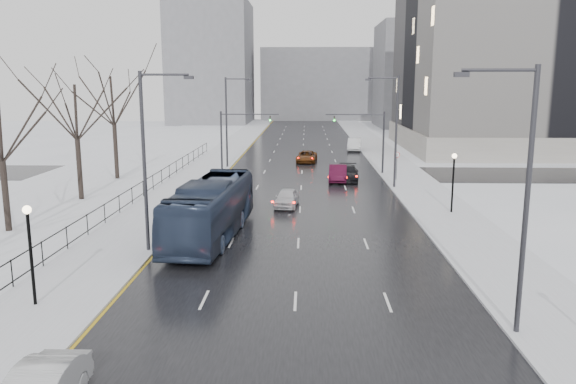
# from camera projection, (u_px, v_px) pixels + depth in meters

# --- Properties ---
(road) EXTENTS (16.00, 150.00, 0.04)m
(road) POSITION_uv_depth(u_px,v_px,m) (303.00, 159.00, 70.51)
(road) COLOR black
(road) RESTS_ON ground
(cross_road) EXTENTS (130.00, 10.00, 0.04)m
(cross_road) POSITION_uv_depth(u_px,v_px,m) (302.00, 174.00, 58.74)
(cross_road) COLOR black
(cross_road) RESTS_ON ground
(sidewalk_left) EXTENTS (5.00, 150.00, 0.16)m
(sidewalk_left) POSITION_uv_depth(u_px,v_px,m) (220.00, 158.00, 70.83)
(sidewalk_left) COLOR silver
(sidewalk_left) RESTS_ON ground
(sidewalk_right) EXTENTS (5.00, 150.00, 0.16)m
(sidewalk_right) POSITION_uv_depth(u_px,v_px,m) (386.00, 158.00, 70.17)
(sidewalk_right) COLOR silver
(sidewalk_right) RESTS_ON ground
(park_strip) EXTENTS (14.00, 150.00, 0.12)m
(park_strip) POSITION_uv_depth(u_px,v_px,m) (145.00, 158.00, 71.14)
(park_strip) COLOR white
(park_strip) RESTS_ON ground
(tree_park_c) EXTENTS (8.05, 8.05, 11.50)m
(tree_park_c) POSITION_uv_depth(u_px,v_px,m) (9.00, 232.00, 35.78)
(tree_park_c) COLOR black
(tree_park_c) RESTS_ON ground
(tree_park_d) EXTENTS (8.75, 8.75, 12.50)m
(tree_park_d) POSITION_uv_depth(u_px,v_px,m) (82.00, 200.00, 45.57)
(tree_park_d) COLOR black
(tree_park_d) RESTS_ON ground
(tree_park_e) EXTENTS (9.45, 9.45, 13.50)m
(tree_park_e) POSITION_uv_depth(u_px,v_px,m) (118.00, 179.00, 55.40)
(tree_park_e) COLOR black
(tree_park_e) RESTS_ON ground
(iron_fence) EXTENTS (0.06, 70.00, 1.30)m
(iron_fence) POSITION_uv_depth(u_px,v_px,m) (124.00, 200.00, 41.32)
(iron_fence) COLOR black
(iron_fence) RESTS_ON sidewalk_left
(streetlight_r_near) EXTENTS (2.95, 0.25, 10.00)m
(streetlight_r_near) POSITION_uv_depth(u_px,v_px,m) (521.00, 189.00, 20.13)
(streetlight_r_near) COLOR #2D2D33
(streetlight_r_near) RESTS_ON ground
(streetlight_r_mid) EXTENTS (2.95, 0.25, 10.00)m
(streetlight_r_mid) POSITION_uv_depth(u_px,v_px,m) (394.00, 126.00, 49.56)
(streetlight_r_mid) COLOR #2D2D33
(streetlight_r_mid) RESTS_ON ground
(streetlight_l_near) EXTENTS (2.95, 0.25, 10.00)m
(streetlight_l_near) POSITION_uv_depth(u_px,v_px,m) (148.00, 153.00, 30.46)
(streetlight_l_near) COLOR #2D2D33
(streetlight_l_near) RESTS_ON ground
(streetlight_l_far) EXTENTS (2.95, 0.25, 10.00)m
(streetlight_l_far) POSITION_uv_depth(u_px,v_px,m) (228.00, 118.00, 61.85)
(streetlight_l_far) COLOR #2D2D33
(streetlight_l_far) RESTS_ON ground
(lamppost_l) EXTENTS (0.36, 0.36, 4.28)m
(lamppost_l) POSITION_uv_depth(u_px,v_px,m) (30.00, 241.00, 23.21)
(lamppost_l) COLOR black
(lamppost_l) RESTS_ON sidewalk_left
(lamppost_r_mid) EXTENTS (0.36, 0.36, 4.28)m
(lamppost_r_mid) POSITION_uv_depth(u_px,v_px,m) (453.00, 174.00, 40.17)
(lamppost_r_mid) COLOR black
(lamppost_r_mid) RESTS_ON sidewalk_right
(mast_signal_right) EXTENTS (6.10, 0.33, 6.50)m
(mast_signal_right) POSITION_uv_depth(u_px,v_px,m) (373.00, 135.00, 57.72)
(mast_signal_right) COLOR #2D2D33
(mast_signal_right) RESTS_ON ground
(mast_signal_left) EXTENTS (6.10, 0.33, 6.50)m
(mast_signal_left) POSITION_uv_depth(u_px,v_px,m) (232.00, 135.00, 58.19)
(mast_signal_left) COLOR #2D2D33
(mast_signal_left) RESTS_ON ground
(no_uturn_sign) EXTENTS (0.60, 0.06, 2.70)m
(no_uturn_sign) POSITION_uv_depth(u_px,v_px,m) (397.00, 157.00, 54.09)
(no_uturn_sign) COLOR #2D2D33
(no_uturn_sign) RESTS_ON sidewalk_right
(civic_building) EXTENTS (41.00, 31.00, 24.80)m
(civic_building) POSITION_uv_depth(u_px,v_px,m) (552.00, 70.00, 79.03)
(civic_building) COLOR gray
(civic_building) RESTS_ON ground
(bldg_far_right) EXTENTS (24.00, 20.00, 22.00)m
(bldg_far_right) POSITION_uv_depth(u_px,v_px,m) (434.00, 75.00, 121.48)
(bldg_far_right) COLOR slate
(bldg_far_right) RESTS_ON ground
(bldg_far_left) EXTENTS (18.00, 22.00, 28.00)m
(bldg_far_left) POSITION_uv_depth(u_px,v_px,m) (212.00, 63.00, 132.31)
(bldg_far_left) COLOR slate
(bldg_far_left) RESTS_ON ground
(bldg_far_center) EXTENTS (30.00, 18.00, 18.00)m
(bldg_far_center) POSITION_uv_depth(u_px,v_px,m) (320.00, 84.00, 147.15)
(bldg_far_center) COLOR slate
(bldg_far_center) RESTS_ON ground
(bus) EXTENTS (3.95, 12.95, 3.55)m
(bus) POSITION_uv_depth(u_px,v_px,m) (211.00, 209.00, 34.15)
(bus) COLOR #253149
(bus) RESTS_ON road
(sedan_center_near) EXTENTS (2.06, 4.18, 1.37)m
(sedan_center_near) POSITION_uv_depth(u_px,v_px,m) (287.00, 198.00, 42.92)
(sedan_center_near) COLOR silver
(sedan_center_near) RESTS_ON road
(sedan_right_near) EXTENTS (1.99, 4.91, 1.58)m
(sedan_right_near) POSITION_uv_depth(u_px,v_px,m) (338.00, 173.00, 53.97)
(sedan_right_near) COLOR #3F0A22
(sedan_right_near) RESTS_ON road
(sedan_right_cross) EXTENTS (2.67, 5.08, 1.36)m
(sedan_right_cross) POSITION_uv_depth(u_px,v_px,m) (307.00, 157.00, 67.01)
(sedan_right_cross) COLOR #5A2C0F
(sedan_right_cross) RESTS_ON road
(sedan_right_far) EXTENTS (2.35, 5.09, 1.44)m
(sedan_right_far) POSITION_uv_depth(u_px,v_px,m) (348.00, 173.00, 54.49)
(sedan_right_far) COLOR black
(sedan_right_far) RESTS_ON road
(sedan_right_distant) EXTENTS (2.39, 5.40, 1.72)m
(sedan_right_distant) POSITION_uv_depth(u_px,v_px,m) (354.00, 144.00, 78.60)
(sedan_right_distant) COLOR silver
(sedan_right_distant) RESTS_ON road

